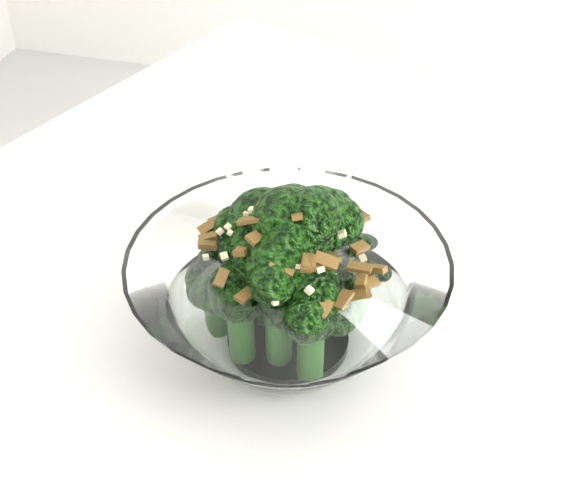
# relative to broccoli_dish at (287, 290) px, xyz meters

# --- Properties ---
(broccoli_dish) EXTENTS (0.20, 0.20, 0.13)m
(broccoli_dish) POSITION_rel_broccoli_dish_xyz_m (0.00, 0.00, 0.00)
(broccoli_dish) COLOR white
(broccoli_dish) RESTS_ON table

